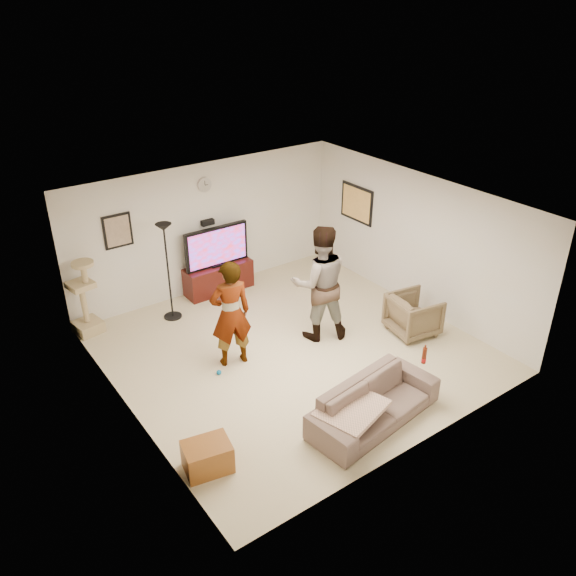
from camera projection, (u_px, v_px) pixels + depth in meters
floor at (292, 350)px, 9.61m from camera, size 5.50×5.50×0.02m
ceiling at (292, 205)px, 8.43m from camera, size 5.50×5.50×0.02m
wall_back at (207, 228)px, 10.99m from camera, size 5.50×0.04×2.50m
wall_front at (426, 367)px, 7.04m from camera, size 5.50×0.04×2.50m
wall_left at (122, 338)px, 7.60m from camera, size 0.04×5.50×2.50m
wall_right at (416, 241)px, 10.44m from camera, size 0.04×5.50×2.50m
wall_clock at (204, 185)px, 10.58m from camera, size 0.26×0.04×0.26m
wall_speaker at (208, 222)px, 10.89m from camera, size 0.25×0.10×0.10m
picture_back at (118, 231)px, 9.94m from camera, size 0.42×0.03×0.52m
picture_right at (357, 204)px, 11.46m from camera, size 0.03×0.78×0.62m
tv_stand at (219, 278)px, 11.30m from camera, size 1.34×0.45×0.56m
console_box at (226, 298)px, 11.09m from camera, size 0.40×0.30×0.07m
tv at (217, 246)px, 10.99m from camera, size 1.30×0.08×0.77m
tv_screen at (218, 247)px, 10.96m from camera, size 1.20×0.01×0.68m
floor_lamp at (168, 272)px, 10.12m from camera, size 0.32×0.32×1.79m
cat_tree at (83, 298)px, 9.78m from camera, size 0.50×0.50×1.34m
person_left at (231, 314)px, 8.89m from camera, size 0.72×0.55×1.77m
person_right at (320, 283)px, 9.54m from camera, size 1.20×1.09×2.00m
sofa at (374, 403)px, 7.93m from camera, size 2.08×1.03×0.58m
throw_blanket at (352, 409)px, 7.67m from camera, size 1.06×0.93×0.06m
beer_bottle at (424, 356)px, 8.21m from camera, size 0.06×0.06×0.25m
armchair at (413, 315)px, 9.92m from camera, size 0.89×0.87×0.70m
side_table at (207, 457)px, 7.18m from camera, size 0.65×0.54×0.38m
toy_ball at (219, 372)px, 8.98m from camera, size 0.08×0.08×0.08m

